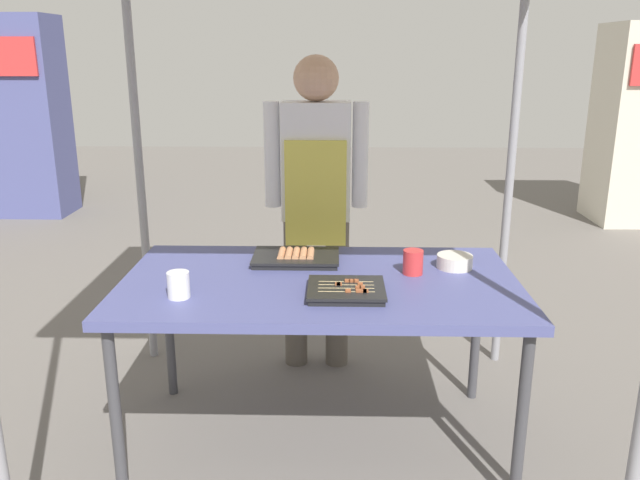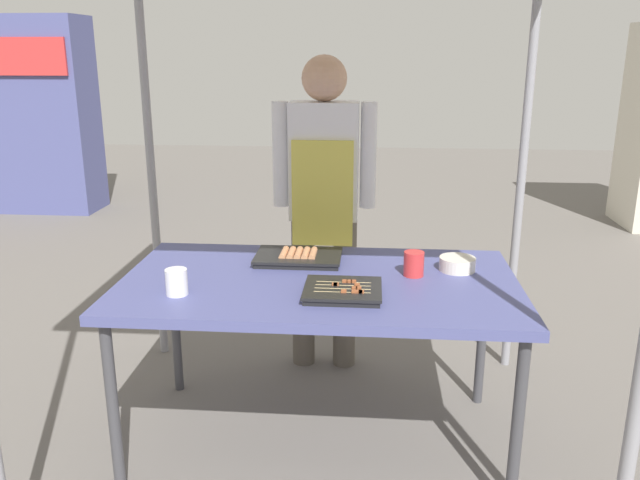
% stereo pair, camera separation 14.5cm
% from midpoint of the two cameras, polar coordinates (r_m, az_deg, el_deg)
% --- Properties ---
extents(ground_plane, '(18.00, 18.00, 0.00)m').
position_cam_midpoint_polar(ground_plane, '(2.94, -1.50, -17.39)').
color(ground_plane, '#66605B').
extents(stall_table, '(1.60, 0.90, 0.75)m').
position_cam_midpoint_polar(stall_table, '(2.62, -1.62, -4.58)').
color(stall_table, '#4C518C').
rests_on(stall_table, ground).
extents(tray_grilled_sausages, '(0.37, 0.26, 0.05)m').
position_cam_midpoint_polar(tray_grilled_sausages, '(2.81, -3.61, -1.56)').
color(tray_grilled_sausages, black).
rests_on(tray_grilled_sausages, stall_table).
extents(tray_meat_skewers, '(0.29, 0.26, 0.04)m').
position_cam_midpoint_polar(tray_meat_skewers, '(2.43, 0.66, -4.50)').
color(tray_meat_skewers, black).
rests_on(tray_meat_skewers, stall_table).
extents(condiment_bowl, '(0.15, 0.15, 0.06)m').
position_cam_midpoint_polar(condiment_bowl, '(2.77, 10.42, -1.90)').
color(condiment_bowl, silver).
rests_on(condiment_bowl, stall_table).
extents(drink_cup_near_edge, '(0.08, 0.08, 0.10)m').
position_cam_midpoint_polar(drink_cup_near_edge, '(2.46, -14.13, -3.91)').
color(drink_cup_near_edge, white).
rests_on(drink_cup_near_edge, stall_table).
extents(drink_cup_by_wok, '(0.08, 0.08, 0.10)m').
position_cam_midpoint_polar(drink_cup_by_wok, '(2.66, 6.73, -1.98)').
color(drink_cup_by_wok, red).
rests_on(drink_cup_by_wok, stall_table).
extents(vendor_woman, '(0.52, 0.23, 1.62)m').
position_cam_midpoint_polar(vendor_woman, '(3.25, -1.62, 4.45)').
color(vendor_woman, '#595147').
rests_on(vendor_woman, ground).
extents(neighbor_stall_right, '(1.06, 0.59, 1.99)m').
position_cam_midpoint_polar(neighbor_stall_right, '(7.35, -26.38, 9.77)').
color(neighbor_stall_right, '#4C518C').
rests_on(neighbor_stall_right, ground).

